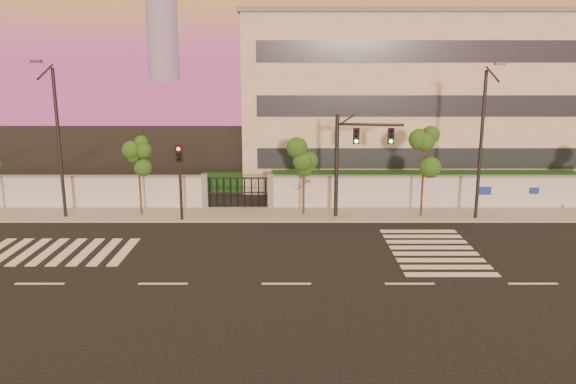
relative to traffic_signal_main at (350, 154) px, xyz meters
name	(u,v)px	position (x,y,z in m)	size (l,w,h in m)	color
ground	(286,284)	(-3.56, -9.87, -3.79)	(120.00, 120.00, 0.00)	black
sidewalk	(287,214)	(-3.56, 0.63, -3.71)	(60.00, 3.00, 0.15)	gray
perimeter_wall	(289,192)	(-3.46, 2.13, -2.72)	(60.00, 0.36, 2.20)	silver
hedge_row	(305,187)	(-2.40, 4.87, -2.97)	(41.00, 4.25, 1.80)	black
institutional_building	(405,98)	(5.44, 12.12, 2.37)	(24.40, 12.40, 12.25)	#BBB29E
road_markings	(253,253)	(-5.15, -6.11, -3.78)	(57.00, 7.62, 0.02)	silver
street_tree_c	(139,158)	(-12.02, 0.44, -0.35)	(1.37, 1.09, 4.67)	#382314
street_tree_d	(304,162)	(-2.57, 0.54, -0.57)	(1.65, 1.31, 4.36)	#382314
street_tree_e	(424,152)	(4.20, 0.11, 0.06)	(1.49, 1.19, 5.23)	#382314
traffic_signal_main	(350,154)	(0.00, 0.00, 0.00)	(3.77, 0.76, 5.99)	black
traffic_signal_secondary	(180,172)	(-9.48, -0.74, -0.93)	(0.35, 0.34, 4.50)	black
streetlight_west	(57,136)	(-16.30, -0.22, 1.03)	(0.53, 2.14, 8.90)	black
streetlight_east	(483,138)	(7.19, -0.53, 0.96)	(0.52, 2.11, 8.78)	black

